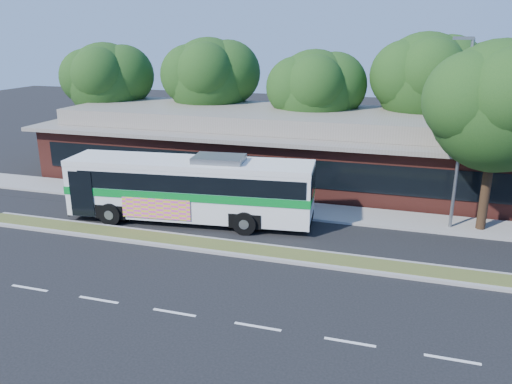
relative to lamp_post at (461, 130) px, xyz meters
The scene contains 13 objects.
ground 12.31m from the lamp_post, 147.90° to the right, with size 120.00×120.00×0.00m, color black.
median_strip 12.00m from the lamp_post, 150.55° to the right, with size 26.00×1.10×0.15m, color #414C20.
sidewalk 10.73m from the lamp_post, behind, with size 44.00×2.60×0.12m, color gray.
parking_lot 28.28m from the lamp_post, behind, with size 14.00×12.00×0.01m, color black.
plaza_building 12.17m from the lamp_post, 143.84° to the left, with size 33.20×11.20×4.45m.
lamp_post is the anchor object (origin of this frame).
tree_bg_a 25.84m from the lamp_post, 159.27° to the left, with size 6.47×5.80×8.63m.
tree_bg_b 19.10m from the lamp_post, 147.83° to the left, with size 6.69×6.00×9.00m.
tree_bg_c 12.27m from the lamp_post, 131.77° to the left, with size 6.24×5.60×8.26m.
tree_bg_d 10.32m from the lamp_post, 96.28° to the left, with size 6.91×6.20×9.37m.
transit_bus 13.18m from the lamp_post, 168.26° to the right, with size 12.60×3.96×3.48m.
sedan 19.49m from the lamp_post, behind, with size 2.11×5.19×1.51m, color #AFB3B7.
sidewalk_tree 2.29m from the lamp_post, 10.21° to the left, with size 6.68×5.99×9.03m.
Camera 1 is at (7.07, -18.66, 9.16)m, focal length 35.00 mm.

